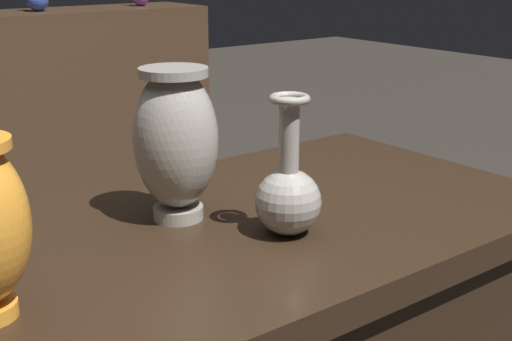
% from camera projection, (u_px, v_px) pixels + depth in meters
% --- Properties ---
extents(vase_centerpiece, '(0.11, 0.11, 0.23)m').
position_uv_depth(vase_centerpiece, '(288.00, 193.00, 1.11)').
color(vase_centerpiece, gray).
rests_on(vase_centerpiece, display_plinth).
extents(vase_tall_behind, '(0.14, 0.14, 0.26)m').
position_uv_depth(vase_tall_behind, '(176.00, 139.00, 1.15)').
color(vase_tall_behind, gray).
rests_on(vase_tall_behind, display_plinth).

